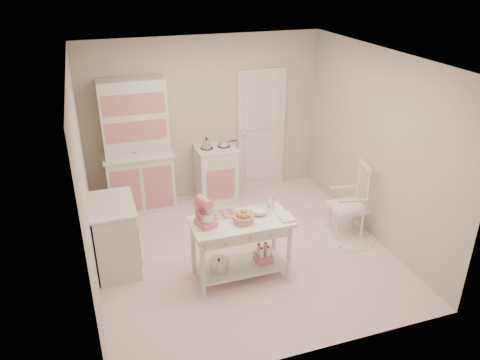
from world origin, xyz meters
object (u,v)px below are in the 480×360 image
hutch (137,148)px  stand_mixer (206,213)px  base_cabinet (115,236)px  work_table (241,249)px  stove (216,174)px  rocking_chair (348,201)px  bread_basket (244,219)px

hutch → stand_mixer: hutch is taller
base_cabinet → work_table: size_ratio=0.77×
work_table → stove: bearing=82.4°
base_cabinet → rocking_chair: bearing=-4.4°
hutch → base_cabinet: bearing=-109.3°
hutch → bread_basket: bearing=-66.8°
stove → stand_mixer: 2.24m
stove → rocking_chair: 2.20m
work_table → stand_mixer: stand_mixer is taller
hutch → base_cabinet: size_ratio=2.26×
rocking_chair → hutch: bearing=158.6°
hutch → work_table: bearing=-66.7°
rocking_chair → work_table: (-1.73, -0.44, -0.15)m
rocking_chair → stand_mixer: size_ratio=3.24×
hutch → base_cabinet: hutch is taller
hutch → work_table: hutch is taller
base_cabinet → bread_basket: size_ratio=3.68×
work_table → bread_basket: size_ratio=4.80×
base_cabinet → stand_mixer: 1.31m
base_cabinet → hutch: bearing=70.7°
hutch → stove: 1.33m
stand_mixer → rocking_chair: bearing=-6.4°
base_cabinet → work_table: bearing=-25.7°
hutch → rocking_chair: (2.65, -1.70, -0.49)m
rocking_chair → bread_basket: 1.80m
stove → base_cabinet: size_ratio=1.00×
base_cabinet → rocking_chair: rocking_chair is taller
rocking_chair → bread_basket: bearing=-152.6°
hutch → rocking_chair: bearing=-32.7°
stove → hutch: bearing=177.6°
stove → base_cabinet: same height
hutch → bread_basket: hutch is taller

